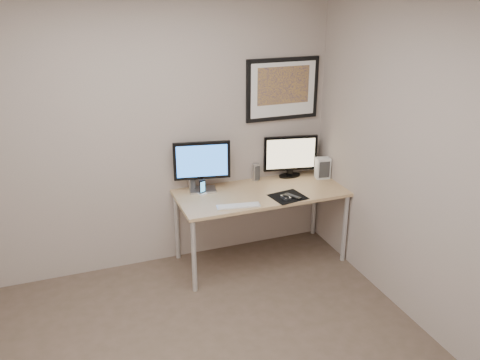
{
  "coord_description": "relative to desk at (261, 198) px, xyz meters",
  "views": [
    {
      "loc": [
        -0.74,
        -2.74,
        2.6
      ],
      "look_at": [
        0.69,
        1.1,
        0.98
      ],
      "focal_mm": 38.0,
      "sensor_mm": 36.0,
      "label": 1
    }
  ],
  "objects": [
    {
      "name": "monitor_large",
      "position": [
        -0.51,
        0.22,
        0.33
      ],
      "size": [
        0.53,
        0.21,
        0.49
      ],
      "rotation": [
        0.0,
        0.0,
        -0.18
      ],
      "color": "#A6A6AA",
      "rests_on": "desk"
    },
    {
      "name": "mouse",
      "position": [
        0.15,
        -0.23,
        0.09
      ],
      "size": [
        0.06,
        0.1,
        0.03
      ],
      "primitive_type": "ellipsoid",
      "rotation": [
        0.0,
        0.0,
        0.11
      ],
      "color": "black",
      "rests_on": "mousepad"
    },
    {
      "name": "keyboard",
      "position": [
        -0.32,
        -0.24,
        0.07
      ],
      "size": [
        0.4,
        0.16,
        0.01
      ],
      "primitive_type": "cube",
      "rotation": [
        0.0,
        0.0,
        -0.16
      ],
      "color": "silver",
      "rests_on": "desk"
    },
    {
      "name": "speaker_left",
      "position": [
        -0.6,
        0.28,
        0.15
      ],
      "size": [
        0.07,
        0.07,
        0.16
      ],
      "primitive_type": "cylinder",
      "rotation": [
        0.0,
        0.0,
        0.04
      ],
      "color": "#A6A6AA",
      "rests_on": "desk"
    },
    {
      "name": "speaker_right",
      "position": [
        0.06,
        0.29,
        0.15
      ],
      "size": [
        0.08,
        0.08,
        0.17
      ],
      "primitive_type": "cylinder",
      "rotation": [
        0.0,
        0.0,
        0.1
      ],
      "color": "#A6A6AA",
      "rests_on": "desk"
    },
    {
      "name": "fan_unit",
      "position": [
        0.72,
        0.12,
        0.17
      ],
      "size": [
        0.15,
        0.12,
        0.21
      ],
      "primitive_type": "cube",
      "rotation": [
        0.0,
        0.0,
        -0.15
      ],
      "color": "silver",
      "rests_on": "desk"
    },
    {
      "name": "framed_art",
      "position": [
        0.35,
        0.33,
        0.96
      ],
      "size": [
        0.75,
        0.04,
        0.6
      ],
      "color": "black",
      "rests_on": "room"
    },
    {
      "name": "desk",
      "position": [
        0.0,
        0.0,
        0.0
      ],
      "size": [
        1.6,
        0.7,
        0.73
      ],
      "color": "#976F49",
      "rests_on": "floor"
    },
    {
      "name": "phone_dock",
      "position": [
        -0.54,
        0.13,
        0.14
      ],
      "size": [
        0.09,
        0.09,
        0.14
      ],
      "primitive_type": "cube",
      "rotation": [
        0.0,
        0.0,
        0.41
      ],
      "color": "black",
      "rests_on": "desk"
    },
    {
      "name": "mousepad",
      "position": [
        0.18,
        -0.21,
        0.07
      ],
      "size": [
        0.34,
        0.31,
        0.0
      ],
      "primitive_type": "cube",
      "rotation": [
        0.0,
        0.0,
        0.15
      ],
      "color": "black",
      "rests_on": "desk"
    },
    {
      "name": "room",
      "position": [
        -1.0,
        -0.9,
        0.98
      ],
      "size": [
        3.6,
        3.6,
        3.6
      ],
      "color": "white",
      "rests_on": "ground"
    },
    {
      "name": "remote",
      "position": [
        0.22,
        -0.23,
        0.08
      ],
      "size": [
        0.11,
        0.17,
        0.02
      ],
      "primitive_type": "cube",
      "rotation": [
        0.0,
        0.0,
        0.44
      ],
      "color": "black",
      "rests_on": "desk"
    },
    {
      "name": "monitor_tv",
      "position": [
        0.43,
        0.27,
        0.29
      ],
      "size": [
        0.54,
        0.17,
        0.43
      ],
      "rotation": [
        0.0,
        0.0,
        -0.19
      ],
      "color": "black",
      "rests_on": "desk"
    }
  ]
}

